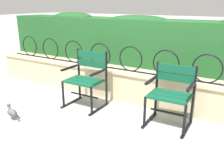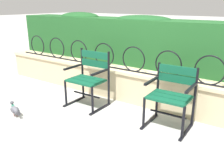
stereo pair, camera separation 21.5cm
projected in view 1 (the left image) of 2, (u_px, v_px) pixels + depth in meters
name	position (u px, v px, depth m)	size (l,w,h in m)	color
ground_plane	(107.00, 124.00, 3.44)	(60.00, 60.00, 0.00)	#ADADA8
stone_wall	(137.00, 86.00, 4.14)	(6.37, 0.41, 0.54)	#C6B289
iron_arch_fence	(131.00, 60.00, 3.97)	(5.85, 0.02, 0.42)	black
hedge_row	(151.00, 41.00, 4.33)	(6.24, 0.68, 0.90)	#1E5123
park_chair_left	(86.00, 78.00, 3.93)	(0.60, 0.53, 0.90)	#0F4C33
park_chair_right	(171.00, 93.00, 3.31)	(0.59, 0.54, 0.83)	#0F4C33
pigeon_near_chairs	(12.00, 112.00, 3.53)	(0.29, 0.15, 0.22)	#5B5B66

